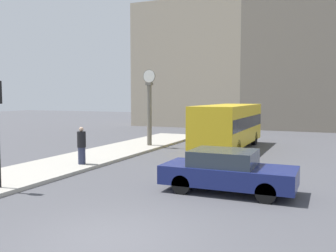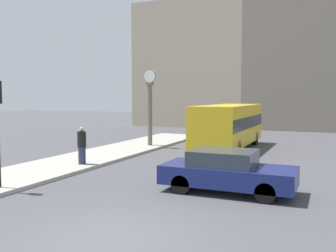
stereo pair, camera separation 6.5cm
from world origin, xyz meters
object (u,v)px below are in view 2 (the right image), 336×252
object	(u,v)px
bus_distant	(229,124)
street_clock	(150,107)
sedan_car	(227,171)
pedestrian_black_jacket	(82,146)

from	to	relation	value
bus_distant	street_clock	size ratio (longest dim) A/B	1.74
sedan_car	bus_distant	xyz separation A→B (m)	(-2.56, 10.17, 0.83)
street_clock	pedestrian_black_jacket	world-z (taller)	street_clock
bus_distant	pedestrian_black_jacket	xyz separation A→B (m)	(-4.64, -8.45, -0.56)
sedan_car	street_clock	xyz separation A→B (m)	(-7.31, 8.89, 1.80)
sedan_car	street_clock	distance (m)	11.66
sedan_car	bus_distant	distance (m)	10.52
street_clock	pedestrian_black_jacket	size ratio (longest dim) A/B	2.80
bus_distant	street_clock	distance (m)	5.02
sedan_car	pedestrian_black_jacket	distance (m)	7.40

